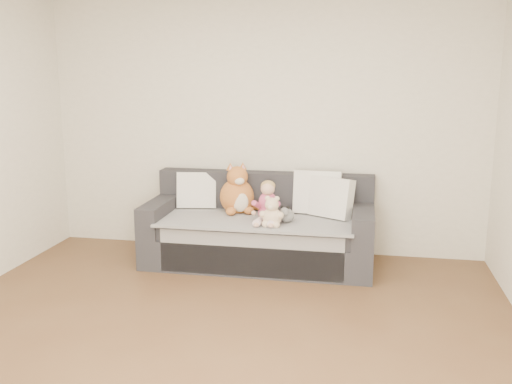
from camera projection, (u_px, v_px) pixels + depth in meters
room_shell at (210, 156)px, 3.84m from camera, size 5.00×5.00×5.00m
sofa at (260, 232)px, 5.61m from camera, size 2.20×0.94×0.85m
cushion_left at (197, 190)px, 5.88m from camera, size 0.42×0.24×0.38m
cushion_right_back at (317, 192)px, 5.64m from camera, size 0.47×0.23×0.44m
cushion_right_front at (331, 197)px, 5.49m from camera, size 0.46×0.37×0.40m
toddler at (267, 204)px, 5.35m from camera, size 0.28×0.39×0.39m
plush_cat at (238, 193)px, 5.68m from camera, size 0.41×0.42×0.53m
teddy_bear at (272, 214)px, 5.18m from camera, size 0.23×0.17×0.29m
plush_cow at (286, 215)px, 5.32m from camera, size 0.14×0.22×0.17m
sippy_cup at (269, 216)px, 5.32m from camera, size 0.11×0.09×0.12m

